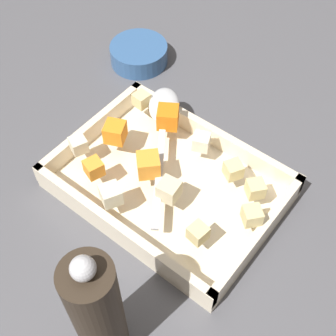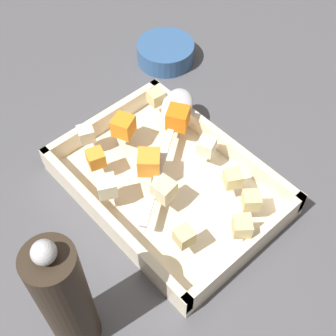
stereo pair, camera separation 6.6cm
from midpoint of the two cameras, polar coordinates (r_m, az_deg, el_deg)
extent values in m
plane|color=#4C4C51|center=(0.71, 3.24, -3.38)|extent=(4.00, 4.00, 0.00)
cube|color=beige|center=(0.70, 2.69, -2.63)|extent=(0.32, 0.23, 0.01)
cube|color=beige|center=(0.65, -4.28, -6.79)|extent=(0.32, 0.01, 0.03)
cube|color=beige|center=(0.74, 8.90, 3.14)|extent=(0.32, 0.01, 0.03)
cube|color=beige|center=(0.76, -5.33, 5.51)|extent=(0.01, 0.23, 0.03)
cube|color=beige|center=(0.64, 12.50, -9.81)|extent=(0.01, 0.23, 0.03)
cube|color=orange|center=(0.72, 3.85, 5.94)|extent=(0.04, 0.04, 0.03)
cube|color=orange|center=(0.71, -2.85, 4.91)|extent=(0.04, 0.04, 0.03)
cube|color=orange|center=(0.68, -5.99, 1.01)|extent=(0.03, 0.03, 0.02)
cube|color=orange|center=(0.66, 0.52, 0.52)|extent=(0.04, 0.04, 0.03)
cube|color=beige|center=(0.71, -7.29, 3.97)|extent=(0.03, 0.03, 0.02)
cube|color=#E0CC89|center=(0.76, 1.06, 8.42)|extent=(0.02, 0.02, 0.02)
cube|color=#E0CC89|center=(0.65, 12.99, -4.05)|extent=(0.03, 0.03, 0.02)
cube|color=beige|center=(0.64, 2.50, -2.85)|extent=(0.03, 0.03, 0.03)
cube|color=#E0CC89|center=(0.60, 5.15, -8.48)|extent=(0.03, 0.03, 0.02)
cube|color=beige|center=(0.64, -4.54, -2.45)|extent=(0.04, 0.04, 0.03)
cube|color=#E0CC89|center=(0.66, 10.72, -1.44)|extent=(0.03, 0.03, 0.02)
cube|color=#E0CC89|center=(0.62, 12.04, -7.19)|extent=(0.03, 0.03, 0.02)
cube|color=silver|center=(0.69, 7.72, 2.24)|extent=(0.03, 0.03, 0.02)
ellipsoid|color=silver|center=(0.75, 3.68, 7.42)|extent=(0.08, 0.09, 0.02)
cube|color=silver|center=(0.67, 1.70, -0.76)|extent=(0.11, 0.15, 0.01)
cylinder|color=#2D2319|center=(0.53, -8.69, -15.87)|extent=(0.05, 0.05, 0.20)
sphere|color=#B7B7BC|center=(0.43, -10.52, -10.36)|extent=(0.02, 0.02, 0.02)
cylinder|color=#33598C|center=(0.90, 1.86, 13.74)|extent=(0.11, 0.11, 0.04)
camera|label=1|loc=(0.03, -87.13, 3.78)|focal=50.27mm
camera|label=2|loc=(0.03, 92.87, -3.78)|focal=50.27mm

